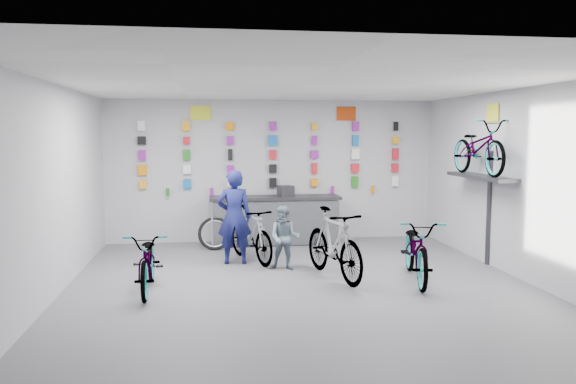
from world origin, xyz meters
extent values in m
plane|color=#535358|center=(0.00, 0.00, 0.00)|extent=(8.00, 8.00, 0.00)
plane|color=white|center=(0.00, 0.00, 3.00)|extent=(8.00, 8.00, 0.00)
plane|color=silver|center=(0.00, 4.00, 1.50)|extent=(7.00, 0.00, 7.00)
plane|color=silver|center=(0.00, -4.00, 1.50)|extent=(7.00, 0.00, 7.00)
plane|color=silver|center=(-3.50, 0.00, 1.50)|extent=(0.00, 8.00, 8.00)
plane|color=silver|center=(3.50, 0.00, 1.50)|extent=(0.00, 8.00, 8.00)
cube|color=black|center=(0.00, 3.55, 0.45)|extent=(2.60, 0.60, 0.90)
cube|color=silver|center=(0.00, 3.25, 0.48)|extent=(2.60, 0.02, 0.90)
cube|color=silver|center=(-1.30, 3.25, 0.48)|extent=(0.04, 0.04, 0.96)
cube|color=silver|center=(1.30, 3.25, 0.48)|extent=(0.04, 0.04, 0.96)
cube|color=black|center=(0.00, 3.55, 0.97)|extent=(2.70, 0.66, 0.06)
cube|color=#FCAC1C|center=(-2.70, 3.93, 1.25)|extent=(0.14, 0.06, 0.18)
cube|color=blue|center=(-1.80, 3.93, 1.25)|extent=(0.16, 0.06, 0.19)
cube|color=white|center=(-0.90, 3.93, 1.25)|extent=(0.12, 0.06, 0.14)
cube|color=black|center=(0.00, 3.93, 1.25)|extent=(0.15, 0.06, 0.20)
cube|color=orange|center=(0.90, 3.93, 1.25)|extent=(0.13, 0.06, 0.17)
cube|color=#23781D|center=(1.80, 3.93, 1.25)|extent=(0.14, 0.06, 0.24)
cube|color=white|center=(2.70, 3.93, 1.25)|extent=(0.14, 0.06, 0.22)
cube|color=orange|center=(-2.70, 3.93, 1.55)|extent=(0.18, 0.06, 0.21)
cube|color=white|center=(-1.80, 3.93, 1.55)|extent=(0.16, 0.06, 0.18)
cube|color=purple|center=(-0.90, 3.93, 1.55)|extent=(0.14, 0.06, 0.17)
cube|color=black|center=(0.00, 3.93, 1.55)|extent=(0.16, 0.06, 0.18)
cube|color=red|center=(0.90, 3.93, 1.55)|extent=(0.11, 0.06, 0.23)
cube|color=red|center=(1.80, 3.93, 1.55)|extent=(0.18, 0.06, 0.18)
cube|color=red|center=(2.70, 3.93, 1.55)|extent=(0.15, 0.06, 0.18)
cube|color=purple|center=(-2.70, 3.93, 1.85)|extent=(0.14, 0.06, 0.21)
cube|color=#23781D|center=(-1.80, 3.93, 1.85)|extent=(0.14, 0.06, 0.22)
cube|color=black|center=(-0.90, 3.93, 1.85)|extent=(0.09, 0.06, 0.24)
cube|color=red|center=(0.00, 3.93, 1.85)|extent=(0.15, 0.06, 0.19)
cube|color=purple|center=(0.90, 3.93, 1.85)|extent=(0.17, 0.06, 0.17)
cube|color=white|center=(1.80, 3.93, 1.85)|extent=(0.17, 0.06, 0.22)
cube|color=red|center=(2.70, 3.93, 1.85)|extent=(0.14, 0.06, 0.24)
cube|color=black|center=(-2.70, 3.93, 2.15)|extent=(0.17, 0.06, 0.17)
cube|color=red|center=(-1.80, 3.93, 2.15)|extent=(0.14, 0.06, 0.16)
cube|color=purple|center=(-0.90, 3.93, 2.15)|extent=(0.14, 0.06, 0.18)
cube|color=blue|center=(0.00, 3.93, 2.15)|extent=(0.18, 0.06, 0.22)
cube|color=purple|center=(0.90, 3.93, 2.15)|extent=(0.10, 0.06, 0.19)
cube|color=blue|center=(1.80, 3.93, 2.15)|extent=(0.13, 0.06, 0.22)
cube|color=#FCAC1C|center=(2.70, 3.93, 2.15)|extent=(0.15, 0.06, 0.15)
cube|color=white|center=(-2.70, 3.93, 2.45)|extent=(0.15, 0.06, 0.20)
cube|color=#FCAC1C|center=(-1.80, 3.93, 2.45)|extent=(0.16, 0.06, 0.20)
cube|color=orange|center=(-0.90, 3.93, 2.45)|extent=(0.16, 0.06, 0.17)
cube|color=purple|center=(0.00, 3.93, 2.45)|extent=(0.14, 0.06, 0.18)
cube|color=#FCAC1C|center=(0.90, 3.93, 2.45)|extent=(0.12, 0.06, 0.16)
cube|color=purple|center=(1.80, 3.93, 2.45)|extent=(0.14, 0.06, 0.20)
cube|color=black|center=(2.70, 3.93, 2.45)|extent=(0.09, 0.06, 0.19)
cylinder|color=#23781D|center=(-2.20, 3.91, 1.08)|extent=(0.07, 0.07, 0.16)
cylinder|color=purple|center=(-1.30, 3.91, 1.08)|extent=(0.07, 0.07, 0.16)
cylinder|color=purple|center=(0.40, 3.91, 1.08)|extent=(0.07, 0.07, 0.16)
cylinder|color=purple|center=(1.30, 3.91, 1.08)|extent=(0.07, 0.07, 0.16)
cylinder|color=orange|center=(2.20, 3.91, 1.08)|extent=(0.07, 0.07, 0.16)
cube|color=#333338|center=(3.30, 1.20, 1.55)|extent=(0.38, 1.90, 0.06)
cube|color=#333338|center=(3.48, 1.20, 1.00)|extent=(0.04, 0.10, 2.00)
cube|color=yellow|center=(-1.50, 3.98, 2.72)|extent=(0.42, 0.02, 0.30)
cube|color=#BF3B0E|center=(1.60, 3.98, 2.72)|extent=(0.42, 0.02, 0.30)
cube|color=yellow|center=(3.48, 1.20, 2.65)|extent=(0.02, 0.40, 0.30)
imported|color=gray|center=(-2.24, 0.33, 0.45)|extent=(0.64, 1.73, 0.90)
imported|color=gray|center=(0.59, 0.66, 0.56)|extent=(0.97, 1.93, 1.12)
imported|color=gray|center=(1.84, 0.32, 0.50)|extent=(1.05, 2.01, 1.00)
imported|color=gray|center=(-0.62, 2.02, 0.50)|extent=(1.05, 1.72, 1.00)
imported|color=gray|center=(3.25, 1.20, 2.05)|extent=(0.63, 1.80, 0.95)
imported|color=#151954|center=(-0.92, 1.89, 0.84)|extent=(0.63, 0.43, 1.67)
imported|color=slate|center=(-0.10, 1.33, 0.54)|extent=(0.62, 0.54, 1.09)
torus|color=black|center=(-1.25, 3.17, 0.32)|extent=(0.69, 0.32, 0.66)
torus|color=silver|center=(-1.25, 3.17, 0.32)|extent=(0.56, 0.23, 0.53)
cube|color=black|center=(0.22, 3.55, 1.11)|extent=(0.35, 0.36, 0.22)
camera|label=1|loc=(-1.36, -7.90, 2.30)|focal=35.00mm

